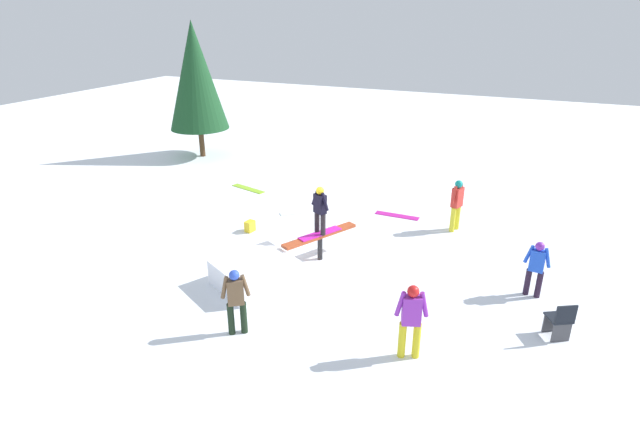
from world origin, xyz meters
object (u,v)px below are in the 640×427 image
object	(u,v)px
bystander_red	(457,203)
bystander_blue	(536,266)
loose_snowboard_lime	(248,189)
bystander_purple	(411,318)
rail_feature	(320,238)
pine_tree_near	(196,76)
loose_snowboard_white	(301,212)
main_rider_on_rail	(320,211)
bystander_brown	(236,298)
backpack_on_snow	(250,226)
loose_snowboard_magenta	(397,216)
folding_chair	(560,321)

from	to	relation	value
bystander_red	bystander_blue	world-z (taller)	bystander_red
bystander_blue	loose_snowboard_lime	size ratio (longest dim) A/B	0.93
bystander_purple	bystander_blue	xyz separation A→B (m)	(3.41, -2.16, -0.11)
rail_feature	pine_tree_near	bearing A→B (deg)	79.00
loose_snowboard_white	pine_tree_near	size ratio (longest dim) A/B	0.24
main_rider_on_rail	pine_tree_near	world-z (taller)	pine_tree_near
main_rider_on_rail	bystander_brown	size ratio (longest dim) A/B	0.90
main_rider_on_rail	bystander_purple	world-z (taller)	main_rider_on_rail
backpack_on_snow	loose_snowboard_lime	bearing A→B (deg)	40.70
loose_snowboard_lime	loose_snowboard_magenta	world-z (taller)	same
rail_feature	bystander_blue	distance (m)	5.43
main_rider_on_rail	loose_snowboard_white	xyz separation A→B (m)	(2.85, 1.94, -1.42)
bystander_purple	loose_snowboard_white	bearing A→B (deg)	110.65
backpack_on_snow	bystander_blue	bearing A→B (deg)	-84.84
loose_snowboard_lime	loose_snowboard_white	xyz separation A→B (m)	(-1.31, -2.86, 0.00)
main_rider_on_rail	bystander_red	xyz separation A→B (m)	(3.44, -3.06, -0.52)
loose_snowboard_white	backpack_on_snow	distance (m)	2.18
bystander_brown	loose_snowboard_lime	xyz separation A→B (m)	(7.94, 4.53, -0.84)
loose_snowboard_lime	pine_tree_near	bearing A→B (deg)	-20.41
main_rider_on_rail	loose_snowboard_magenta	bearing A→B (deg)	11.88
bystander_red	bystander_blue	distance (m)	3.92
folding_chair	backpack_on_snow	distance (m)	8.95
loose_snowboard_magenta	folding_chair	xyz separation A→B (m)	(-5.11, -4.84, 0.40)
bystander_blue	pine_tree_near	size ratio (longest dim) A/B	0.24
bystander_purple	bystander_blue	world-z (taller)	bystander_purple
main_rider_on_rail	folding_chair	bearing A→B (deg)	-73.69
rail_feature	pine_tree_near	world-z (taller)	pine_tree_near
bystander_red	bystander_brown	bearing A→B (deg)	-4.36
main_rider_on_rail	pine_tree_near	distance (m)	11.87
bystander_red	loose_snowboard_white	distance (m)	5.11
loose_snowboard_lime	folding_chair	size ratio (longest dim) A/B	1.73
bystander_brown	bystander_red	world-z (taller)	bystander_red
main_rider_on_rail	loose_snowboard_lime	xyz separation A→B (m)	(4.16, 4.79, -1.42)
bystander_blue	folding_chair	world-z (taller)	bystander_blue
rail_feature	folding_chair	bearing A→B (deg)	-74.44
loose_snowboard_lime	bystander_blue	bearing A→B (deg)	174.63
main_rider_on_rail	backpack_on_snow	distance (m)	3.11
folding_chair	backpack_on_snow	world-z (taller)	folding_chair
loose_snowboard_magenta	backpack_on_snow	size ratio (longest dim) A/B	4.28
bystander_blue	backpack_on_snow	bearing A→B (deg)	-177.03
bystander_brown	loose_snowboard_magenta	bearing A→B (deg)	-134.97
folding_chair	main_rider_on_rail	bearing A→B (deg)	-42.07
loose_snowboard_magenta	pine_tree_near	bearing A→B (deg)	-17.91
rail_feature	main_rider_on_rail	distance (m)	0.79
bystander_purple	bystander_blue	bearing A→B (deg)	37.21
bystander_red	loose_snowboard_lime	size ratio (longest dim) A/B	1.07
loose_snowboard_magenta	backpack_on_snow	world-z (taller)	backpack_on_snow
rail_feature	folding_chair	distance (m)	6.11
loose_snowboard_white	backpack_on_snow	bearing A→B (deg)	-153.46
rail_feature	loose_snowboard_magenta	world-z (taller)	rail_feature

